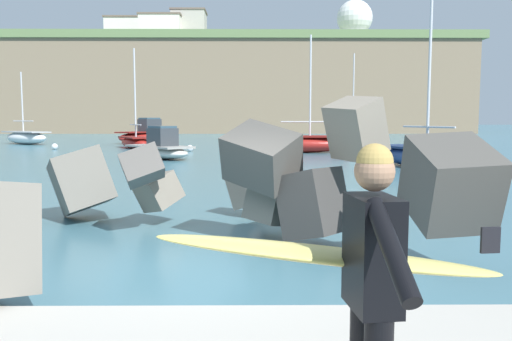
{
  "coord_description": "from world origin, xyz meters",
  "views": [
    {
      "loc": [
        0.5,
        -6.93,
        2.14
      ],
      "look_at": [
        0.57,
        0.5,
        1.4
      ],
      "focal_mm": 36.29,
      "sensor_mm": 36.0,
      "label": 1
    }
  ],
  "objects_px": {
    "boat_mid_centre": "(303,143)",
    "station_building_east": "(128,35)",
    "boat_far_left": "(147,135)",
    "mooring_buoy_outer": "(222,142)",
    "station_building_central": "(161,30)",
    "radar_dome": "(355,24)",
    "boat_near_centre": "(421,156)",
    "boat_far_centre": "(352,136)",
    "mooring_buoy_inner": "(55,147)",
    "station_building_west": "(189,29)",
    "boat_near_left": "(135,141)",
    "boat_mid_right": "(26,137)",
    "surfer_with_board": "(359,277)",
    "mooring_buoy_middle": "(190,148)",
    "boat_mid_left": "(160,149)"
  },
  "relations": [
    {
      "from": "mooring_buoy_middle",
      "to": "station_building_west",
      "type": "bearing_deg",
      "value": 96.66
    },
    {
      "from": "boat_near_centre",
      "to": "boat_mid_centre",
      "type": "xyz_separation_m",
      "value": [
        -4.21,
        10.49,
        0.07
      ]
    },
    {
      "from": "boat_near_centre",
      "to": "station_building_west",
      "type": "relative_size",
      "value": 1.09
    },
    {
      "from": "radar_dome",
      "to": "station_building_west",
      "type": "relative_size",
      "value": 1.42
    },
    {
      "from": "station_building_east",
      "to": "boat_near_left",
      "type": "bearing_deg",
      "value": -76.53
    },
    {
      "from": "boat_near_centre",
      "to": "boat_mid_right",
      "type": "distance_m",
      "value": 34.69
    },
    {
      "from": "boat_mid_left",
      "to": "surfer_with_board",
      "type": "bearing_deg",
      "value": -77.6
    },
    {
      "from": "boat_mid_left",
      "to": "boat_mid_right",
      "type": "distance_m",
      "value": 21.96
    },
    {
      "from": "mooring_buoy_inner",
      "to": "mooring_buoy_middle",
      "type": "relative_size",
      "value": 1.0
    },
    {
      "from": "boat_mid_right",
      "to": "boat_far_left",
      "type": "xyz_separation_m",
      "value": [
        9.96,
        2.01,
        0.13
      ]
    },
    {
      "from": "boat_near_left",
      "to": "boat_far_centre",
      "type": "distance_m",
      "value": 20.47
    },
    {
      "from": "boat_mid_right",
      "to": "station_building_central",
      "type": "relative_size",
      "value": 0.82
    },
    {
      "from": "boat_mid_centre",
      "to": "station_building_west",
      "type": "height_order",
      "value": "station_building_west"
    },
    {
      "from": "mooring_buoy_middle",
      "to": "station_building_east",
      "type": "distance_m",
      "value": 72.25
    },
    {
      "from": "boat_far_left",
      "to": "station_building_central",
      "type": "xyz_separation_m",
      "value": [
        -6.67,
        47.62,
        17.19
      ]
    },
    {
      "from": "boat_near_centre",
      "to": "mooring_buoy_inner",
      "type": "xyz_separation_m",
      "value": [
        -21.42,
        13.84,
        -0.31
      ]
    },
    {
      "from": "station_building_central",
      "to": "radar_dome",
      "type": "bearing_deg",
      "value": 9.68
    },
    {
      "from": "boat_mid_left",
      "to": "station_building_east",
      "type": "height_order",
      "value": "station_building_east"
    },
    {
      "from": "boat_far_left",
      "to": "station_building_east",
      "type": "xyz_separation_m",
      "value": [
        -14.32,
        54.77,
        17.55
      ]
    },
    {
      "from": "mooring_buoy_inner",
      "to": "mooring_buoy_middle",
      "type": "height_order",
      "value": "same"
    },
    {
      "from": "boat_far_centre",
      "to": "radar_dome",
      "type": "bearing_deg",
      "value": 78.91
    },
    {
      "from": "boat_near_centre",
      "to": "boat_mid_right",
      "type": "height_order",
      "value": "boat_near_centre"
    },
    {
      "from": "mooring_buoy_inner",
      "to": "mooring_buoy_outer",
      "type": "height_order",
      "value": "same"
    },
    {
      "from": "surfer_with_board",
      "to": "station_building_east",
      "type": "distance_m",
      "value": 103.09
    },
    {
      "from": "boat_far_centre",
      "to": "station_building_east",
      "type": "distance_m",
      "value": 65.3
    },
    {
      "from": "radar_dome",
      "to": "boat_mid_right",
      "type": "bearing_deg",
      "value": -125.02
    },
    {
      "from": "station_building_central",
      "to": "mooring_buoy_middle",
      "type": "bearing_deg",
      "value": -78.67
    },
    {
      "from": "boat_near_centre",
      "to": "boat_far_centre",
      "type": "height_order",
      "value": "boat_far_centre"
    },
    {
      "from": "boat_near_centre",
      "to": "surfer_with_board",
      "type": "bearing_deg",
      "value": -109.02
    },
    {
      "from": "surfer_with_board",
      "to": "station_building_east",
      "type": "xyz_separation_m",
      "value": [
        -24.36,
        98.72,
        17.01
      ]
    },
    {
      "from": "mooring_buoy_middle",
      "to": "mooring_buoy_inner",
      "type": "bearing_deg",
      "value": 166.86
    },
    {
      "from": "radar_dome",
      "to": "boat_far_centre",
      "type": "bearing_deg",
      "value": -101.09
    },
    {
      "from": "boat_mid_right",
      "to": "mooring_buoy_inner",
      "type": "relative_size",
      "value": 14.03
    },
    {
      "from": "surfer_with_board",
      "to": "mooring_buoy_inner",
      "type": "xyz_separation_m",
      "value": [
        -14.51,
        33.89,
        -1.06
      ]
    },
    {
      "from": "boat_mid_right",
      "to": "boat_mid_centre",
      "type": "bearing_deg",
      "value": -26.68
    },
    {
      "from": "boat_near_left",
      "to": "mooring_buoy_outer",
      "type": "xyz_separation_m",
      "value": [
        6.15,
        4.79,
        -0.29
      ]
    },
    {
      "from": "boat_near_left",
      "to": "boat_mid_right",
      "type": "height_order",
      "value": "boat_near_left"
    },
    {
      "from": "radar_dome",
      "to": "station_building_east",
      "type": "distance_m",
      "value": 43.46
    },
    {
      "from": "boat_mid_centre",
      "to": "station_building_east",
      "type": "bearing_deg",
      "value": 111.65
    },
    {
      "from": "mooring_buoy_outer",
      "to": "station_building_west",
      "type": "bearing_deg",
      "value": 99.42
    },
    {
      "from": "boat_far_centre",
      "to": "boat_near_left",
      "type": "bearing_deg",
      "value": -151.77
    },
    {
      "from": "boat_mid_right",
      "to": "mooring_buoy_middle",
      "type": "distance_m",
      "value": 18.48
    },
    {
      "from": "mooring_buoy_inner",
      "to": "station_building_east",
      "type": "height_order",
      "value": "station_building_east"
    },
    {
      "from": "boat_mid_right",
      "to": "mooring_buoy_middle",
      "type": "relative_size",
      "value": 14.03
    },
    {
      "from": "surfer_with_board",
      "to": "mooring_buoy_inner",
      "type": "distance_m",
      "value": 36.88
    },
    {
      "from": "mooring_buoy_middle",
      "to": "boat_mid_centre",
      "type": "bearing_deg",
      "value": -8.17
    },
    {
      "from": "surfer_with_board",
      "to": "boat_mid_right",
      "type": "bearing_deg",
      "value": 115.49
    },
    {
      "from": "surfer_with_board",
      "to": "boat_far_centre",
      "type": "xyz_separation_m",
      "value": [
        8.79,
        45.31,
        -0.67
      ]
    },
    {
      "from": "boat_far_left",
      "to": "mooring_buoy_outer",
      "type": "bearing_deg",
      "value": -26.9
    },
    {
      "from": "boat_near_left",
      "to": "station_building_east",
      "type": "bearing_deg",
      "value": 103.47
    }
  ]
}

